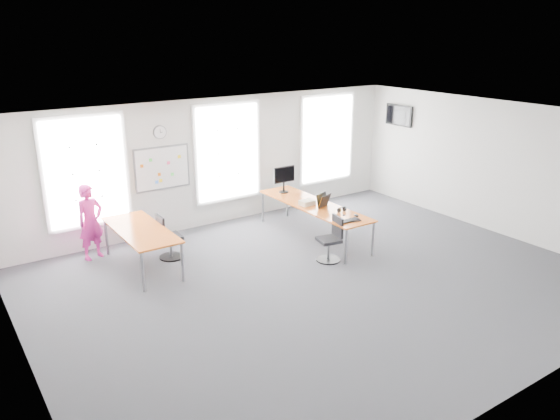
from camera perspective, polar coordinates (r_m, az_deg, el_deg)
floor at (r=10.26m, az=4.18°, el=-7.52°), size 10.00×10.00×0.00m
ceiling at (r=9.35m, az=4.61°, el=9.24°), size 10.00×10.00×0.00m
wall_back at (r=12.95m, az=-6.70°, el=5.00°), size 10.00×0.00×10.00m
wall_front at (r=7.25m, az=24.58°, el=-7.70°), size 10.00×0.00×10.00m
wall_left at (r=7.83m, az=-25.84°, el=-5.96°), size 0.00×10.00×10.00m
wall_right at (r=13.30m, az=21.57°, el=4.18°), size 0.00×10.00×10.00m
window_left at (r=11.84m, az=-19.64°, el=3.76°), size 1.60×0.06×2.20m
window_mid at (r=13.01m, az=-5.50°, el=6.02°), size 1.60×0.06×2.20m
window_right at (r=14.66m, az=4.90°, el=7.44°), size 1.60×0.06×2.20m
desk_right at (r=12.13m, az=3.53°, el=0.36°), size 0.85×3.19×0.78m
desk_left at (r=10.92m, az=-14.35°, el=-2.26°), size 0.88×2.19×0.80m
chair_right at (r=11.06m, az=5.37°, el=-3.28°), size 0.49×0.49×0.92m
chair_left at (r=11.33m, az=-11.64°, el=-3.02°), size 0.50×0.50×0.94m
person at (r=11.64m, az=-19.18°, el=-1.18°), size 0.66×0.54×1.56m
whiteboard at (r=12.36m, az=-12.20°, el=4.30°), size 1.20×0.03×0.90m
wall_clock at (r=12.20m, az=-12.45°, el=7.95°), size 0.30×0.04×0.30m
tv at (r=14.96m, az=12.33°, el=9.65°), size 0.06×0.90×0.55m
keyboard at (r=11.12m, az=7.26°, el=-1.13°), size 0.49×0.26×0.02m
mouse at (r=11.41m, az=7.98°, el=-0.58°), size 0.08×0.13×0.05m
lens_cap at (r=11.46m, az=6.70°, el=-0.55°), size 0.06×0.06×0.01m
headphones at (r=11.66m, az=6.44°, el=0.04°), size 0.19×0.10×0.11m
laptop_sleeve at (r=11.92m, az=4.55°, el=1.00°), size 0.38×0.31×0.30m
paper_stack at (r=12.05m, az=2.85°, el=0.78°), size 0.32×0.24×0.11m
monitor at (r=12.87m, az=0.43°, el=3.47°), size 0.57×0.23×0.63m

